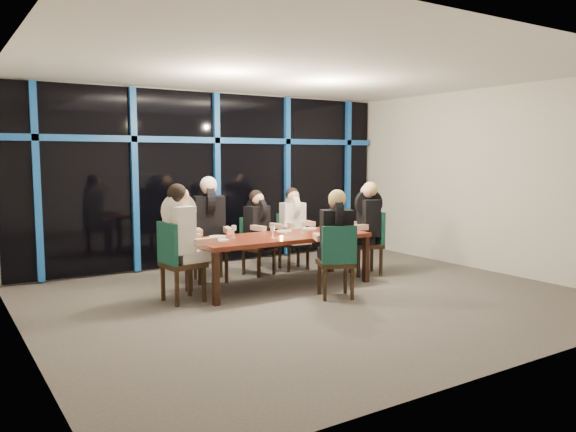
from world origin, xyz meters
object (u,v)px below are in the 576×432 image
at_px(diner_end_right, 366,215).
at_px(wine_bottle, 339,222).
at_px(diner_end_left, 182,225).
at_px(chair_end_left, 176,258).
at_px(diner_far_right, 294,216).
at_px(dining_table, 281,240).
at_px(chair_near_mid, 337,258).
at_px(water_pitcher, 325,227).
at_px(diner_far_mid, 258,220).
at_px(chair_end_right, 371,239).
at_px(chair_far_left, 209,241).
at_px(diner_far_left, 210,214).
at_px(chair_far_right, 291,238).
at_px(chair_far_mid, 255,242).
at_px(diner_near_mid, 336,228).

bearing_deg(diner_end_right, wine_bottle, -68.33).
bearing_deg(diner_end_left, chair_end_left, 90.00).
bearing_deg(diner_far_right, dining_table, -125.28).
relative_size(chair_near_mid, diner_end_left, 0.97).
xyz_separation_m(dining_table, diner_end_left, (-1.51, -0.02, 0.32)).
bearing_deg(water_pitcher, wine_bottle, 0.87).
xyz_separation_m(chair_near_mid, wine_bottle, (0.77, 0.95, 0.34)).
bearing_deg(diner_far_mid, diner_end_right, -45.53).
bearing_deg(diner_far_right, diner_far_mid, -169.06).
relative_size(chair_end_left, diner_end_left, 1.03).
distance_m(chair_end_right, diner_far_right, 1.33).
distance_m(diner_end_left, diner_end_right, 3.11).
distance_m(chair_far_left, diner_far_left, 0.44).
height_order(chair_far_right, diner_end_right, diner_end_right).
height_order(chair_far_right, diner_far_right, diner_far_right).
relative_size(chair_far_right, water_pitcher, 4.69).
bearing_deg(chair_far_left, wine_bottle, -17.01).
distance_m(diner_far_mid, water_pitcher, 1.19).
distance_m(chair_far_left, diner_end_left, 1.36).
bearing_deg(chair_far_mid, diner_end_left, -163.17).
distance_m(chair_far_mid, diner_end_left, 1.96).
relative_size(chair_end_left, diner_end_right, 1.07).
height_order(chair_far_mid, diner_far_left, diner_far_left).
distance_m(dining_table, diner_far_right, 1.26).
bearing_deg(chair_far_mid, chair_far_right, -9.79).
relative_size(chair_far_right, diner_end_right, 0.95).
xyz_separation_m(chair_far_mid, water_pitcher, (0.54, -1.14, 0.33)).
bearing_deg(chair_end_right, wine_bottle, -71.13).
bearing_deg(chair_end_right, diner_end_right, -90.00).
xyz_separation_m(chair_far_left, diner_end_left, (-0.83, -1.00, 0.40)).
bearing_deg(chair_far_left, diner_far_left, -90.00).
relative_size(chair_end_right, diner_far_mid, 1.12).
bearing_deg(diner_near_mid, chair_far_right, -81.67).
xyz_separation_m(chair_far_right, chair_near_mid, (-0.58, -2.01, 0.03)).
distance_m(diner_far_left, diner_far_right, 1.54).
height_order(chair_far_mid, chair_near_mid, chair_near_mid).
bearing_deg(water_pitcher, chair_near_mid, -136.51).
xyz_separation_m(diner_far_mid, diner_far_right, (0.70, 0.05, 0.01)).
bearing_deg(chair_far_left, chair_end_right, -9.51).
distance_m(dining_table, diner_far_left, 1.18).
bearing_deg(chair_end_left, chair_far_mid, -65.99).
height_order(chair_near_mid, diner_end_left, diner_end_left).
xyz_separation_m(dining_table, diner_near_mid, (0.29, -0.93, 0.26)).
bearing_deg(diner_far_left, chair_far_left, 90.00).
bearing_deg(dining_table, diner_near_mid, -72.52).
distance_m(chair_far_left, chair_far_mid, 0.80).
bearing_deg(diner_end_left, diner_end_right, -95.72).
height_order(diner_end_left, wine_bottle, diner_end_left).
relative_size(chair_far_mid, diner_far_mid, 1.03).
relative_size(chair_far_left, chair_end_left, 1.03).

